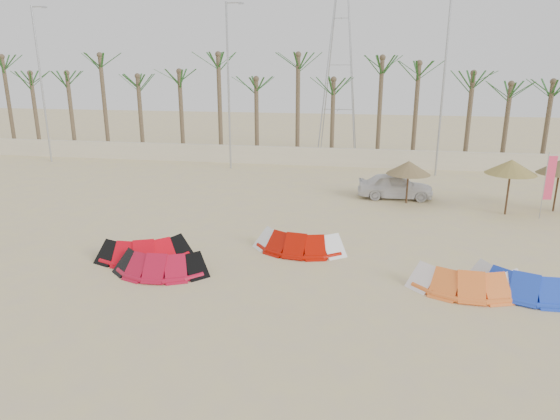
% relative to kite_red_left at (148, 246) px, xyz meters
% --- Properties ---
extents(ground, '(120.00, 120.00, 0.00)m').
position_rel_kite_red_left_xyz_m(ground, '(4.69, -3.23, -0.42)').
color(ground, '#D1BF7A').
rests_on(ground, ground).
extents(boundary_wall, '(60.00, 0.30, 1.30)m').
position_rel_kite_red_left_xyz_m(boundary_wall, '(4.69, 18.77, 0.23)').
color(boundary_wall, beige).
rests_on(boundary_wall, ground).
extents(palm_line, '(52.00, 4.00, 7.70)m').
position_rel_kite_red_left_xyz_m(palm_line, '(5.35, 20.27, 6.03)').
color(palm_line, brown).
rests_on(palm_line, ground).
extents(lamp_a, '(1.25, 0.14, 11.00)m').
position_rel_kite_red_left_xyz_m(lamp_a, '(-15.28, 16.77, 5.35)').
color(lamp_a, '#A5A8AD').
rests_on(lamp_a, ground).
extents(lamp_b, '(1.25, 0.14, 11.00)m').
position_rel_kite_red_left_xyz_m(lamp_b, '(-1.28, 16.77, 5.35)').
color(lamp_b, '#A5A8AD').
rests_on(lamp_b, ground).
extents(lamp_c, '(1.25, 0.14, 11.00)m').
position_rel_kite_red_left_xyz_m(lamp_c, '(12.72, 16.77, 5.35)').
color(lamp_c, '#A5A8AD').
rests_on(lamp_c, ground).
extents(pylon, '(3.00, 3.00, 14.00)m').
position_rel_kite_red_left_xyz_m(pylon, '(5.69, 24.77, -0.42)').
color(pylon, '#A5A8AD').
rests_on(pylon, ground).
extents(kite_red_left, '(3.82, 2.60, 0.90)m').
position_rel_kite_red_left_xyz_m(kite_red_left, '(0.00, 0.00, 0.00)').
color(kite_red_left, red).
rests_on(kite_red_left, ground).
extents(kite_red_mid, '(3.37, 1.64, 0.90)m').
position_rel_kite_red_left_xyz_m(kite_red_mid, '(1.15, -1.25, -0.00)').
color(kite_red_mid, '#AC0C27').
rests_on(kite_red_mid, ground).
extents(kite_red_right, '(3.71, 1.92, 0.90)m').
position_rel_kite_red_left_xyz_m(kite_red_right, '(5.66, 1.81, 0.00)').
color(kite_red_right, '#AA0D01').
rests_on(kite_red_right, ground).
extents(kite_orange, '(3.71, 1.65, 0.90)m').
position_rel_kite_red_left_xyz_m(kite_orange, '(11.61, -0.83, 0.00)').
color(kite_orange, orange).
rests_on(kite_orange, ground).
extents(kite_blue, '(3.98, 2.60, 0.90)m').
position_rel_kite_red_left_xyz_m(kite_blue, '(13.40, -0.71, 0.00)').
color(kite_blue, blue).
rests_on(kite_blue, ground).
extents(parasol_left, '(2.32, 2.32, 2.28)m').
position_rel_kite_red_left_xyz_m(parasol_left, '(10.34, 9.54, 1.51)').
color(parasol_left, '#4C331E').
rests_on(parasol_left, ground).
extents(parasol_mid, '(2.41, 2.41, 2.74)m').
position_rel_kite_red_left_xyz_m(parasol_mid, '(15.02, 8.27, 1.97)').
color(parasol_mid, '#4C331E').
rests_on(parasol_mid, ground).
extents(parasol_right, '(2.15, 2.15, 2.64)m').
position_rel_kite_red_left_xyz_m(parasol_right, '(17.55, 9.26, 1.86)').
color(parasol_right, '#4C331E').
rests_on(parasol_right, ground).
extents(flag_pink, '(0.45, 0.08, 3.22)m').
position_rel_kite_red_left_xyz_m(flag_pink, '(16.63, 7.79, 1.49)').
color(flag_pink, '#A5A8AD').
rests_on(flag_pink, ground).
extents(car, '(4.10, 1.75, 1.38)m').
position_rel_kite_red_left_xyz_m(car, '(9.77, 10.48, 0.27)').
color(car, white).
rests_on(car, ground).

